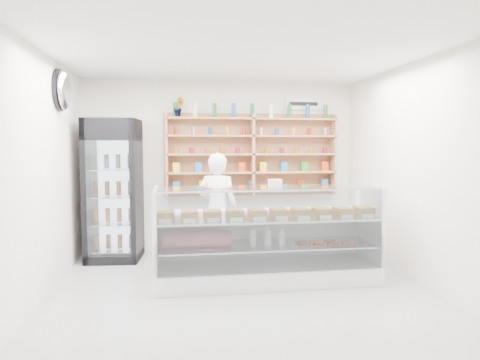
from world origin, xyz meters
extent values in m
plane|color=#9B9BA0|center=(0.00, 0.00, 0.00)|extent=(5.00, 5.00, 0.00)
plane|color=white|center=(0.00, 0.00, 2.80)|extent=(5.00, 5.00, 0.00)
plane|color=silver|center=(0.00, 2.50, 1.40)|extent=(4.50, 0.00, 4.50)
plane|color=silver|center=(0.00, -2.50, 1.40)|extent=(4.50, 0.00, 4.50)
plane|color=silver|center=(-2.25, 0.00, 1.40)|extent=(0.00, 5.00, 5.00)
plane|color=silver|center=(2.25, 0.00, 1.40)|extent=(0.00, 5.00, 5.00)
cube|color=white|center=(0.37, 0.61, 0.12)|extent=(2.81, 0.80, 0.23)
cube|color=white|center=(0.37, 0.98, 0.53)|extent=(2.81, 0.05, 0.59)
cube|color=silver|center=(0.37, 0.61, 0.48)|extent=(2.70, 0.70, 0.02)
cube|color=silver|center=(0.37, 0.61, 0.82)|extent=(2.75, 0.73, 0.02)
cube|color=silver|center=(0.37, 0.22, 0.73)|extent=(2.75, 0.11, 0.98)
cube|color=silver|center=(0.37, 0.56, 1.22)|extent=(2.75, 0.56, 0.01)
imported|color=silver|center=(-0.17, 1.48, 0.82)|extent=(0.71, 0.60, 1.64)
cube|color=black|center=(-1.69, 2.04, 1.07)|extent=(0.83, 0.81, 2.14)
cube|color=#27053C|center=(-1.66, 1.69, 1.98)|extent=(0.75, 0.10, 0.30)
cube|color=silver|center=(-1.66, 1.67, 0.97)|extent=(0.64, 0.07, 1.69)
cube|color=#B27A54|center=(-0.90, 2.34, 1.59)|extent=(0.04, 0.28, 1.33)
cube|color=#B27A54|center=(0.50, 2.34, 1.59)|extent=(0.04, 0.28, 1.33)
cube|color=#B27A54|center=(1.90, 2.34, 1.59)|extent=(0.04, 0.28, 1.33)
cube|color=#B27A54|center=(0.50, 2.34, 1.00)|extent=(2.80, 0.28, 0.03)
cube|color=#B27A54|center=(0.50, 2.34, 1.30)|extent=(2.80, 0.28, 0.03)
cube|color=#B27A54|center=(0.50, 2.34, 1.60)|extent=(2.80, 0.28, 0.03)
cube|color=#B27A54|center=(0.50, 2.34, 1.90)|extent=(2.80, 0.28, 0.03)
cube|color=#B27A54|center=(0.50, 2.34, 2.18)|extent=(2.80, 0.28, 0.03)
imported|color=#1E6626|center=(-0.70, 2.34, 2.35)|extent=(0.18, 0.15, 0.31)
ellipsoid|color=silver|center=(-2.17, 1.20, 2.45)|extent=(0.15, 0.50, 0.50)
cube|color=white|center=(1.40, 2.47, 2.45)|extent=(0.62, 0.03, 0.20)
camera|label=1|loc=(-0.75, -4.63, 1.73)|focal=32.00mm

